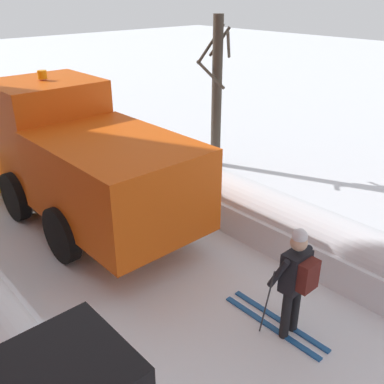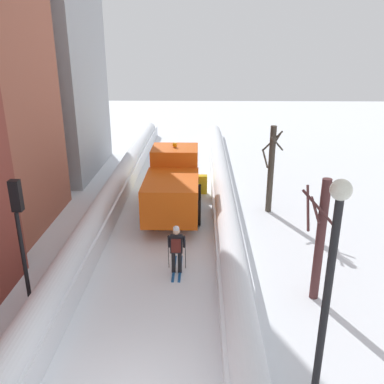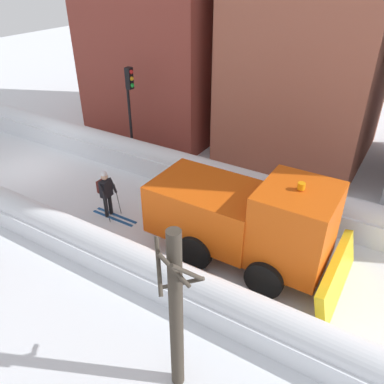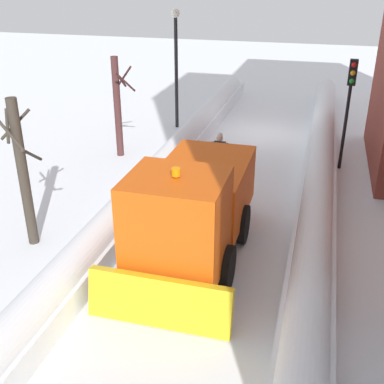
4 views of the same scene
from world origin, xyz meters
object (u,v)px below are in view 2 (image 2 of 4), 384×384
bare_tree_mid (271,168)px  skier (176,247)px  bare_tree_near (320,239)px  plow_truck (173,185)px  street_lamp (329,277)px  traffic_light_pole (20,222)px

bare_tree_mid → skier: bearing=-125.7°
bare_tree_near → bare_tree_mid: size_ratio=0.96×
plow_truck → skier: plow_truck is taller
bare_tree_mid → plow_truck: bearing=-173.8°
street_lamp → bare_tree_near: 4.62m
traffic_light_pole → bare_tree_mid: size_ratio=1.00×
street_lamp → bare_tree_mid: (0.75, 11.35, -1.25)m
traffic_light_pole → bare_tree_mid: (8.34, 7.88, -0.76)m
plow_truck → bare_tree_mid: bearing=6.2°
traffic_light_pole → bare_tree_mid: bearing=43.4°
plow_truck → traffic_light_pole: 8.44m
traffic_light_pole → skier: bearing=27.3°
bare_tree_near → bare_tree_mid: (-0.35, 7.07, 0.08)m
skier → street_lamp: bearing=-59.6°
plow_truck → bare_tree_mid: size_ratio=1.45×
skier → traffic_light_pole: (-4.26, -2.20, 1.91)m
skier → street_lamp: street_lamp is taller
skier → bare_tree_mid: bearing=54.3°
traffic_light_pole → bare_tree_near: traffic_light_pole is taller
skier → bare_tree_mid: bare_tree_mid is taller
bare_tree_near → bare_tree_mid: 7.08m
plow_truck → bare_tree_near: 8.20m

